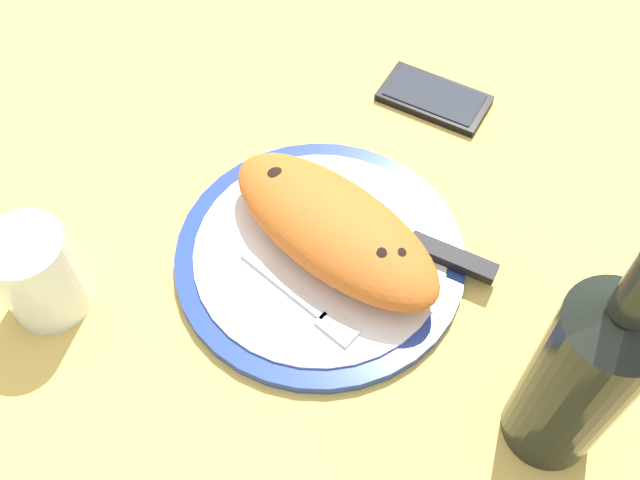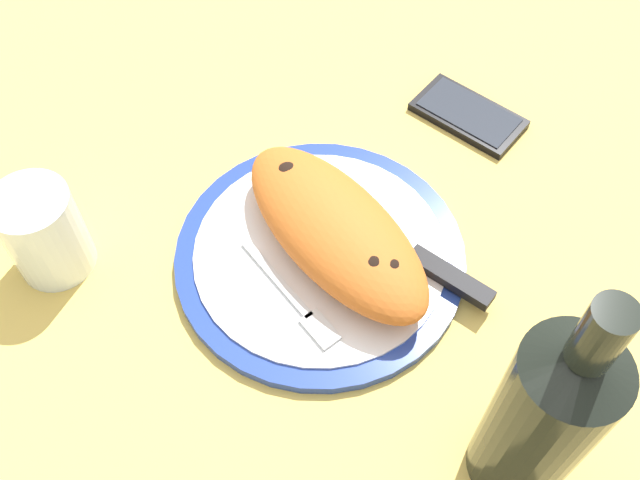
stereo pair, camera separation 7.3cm
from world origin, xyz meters
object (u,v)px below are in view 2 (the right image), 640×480
calzone (335,230)px  wine_bottle (541,420)px  smartphone (468,115)px  water_glass (46,236)px  knife (421,260)px  fork (295,300)px  plate (320,255)px

calzone → wine_bottle: size_ratio=0.92×
smartphone → wine_bottle: 43.29cm
smartphone → water_glass: (-11.72, -47.95, 3.86)cm
calzone → knife: calzone is taller
smartphone → fork: bearing=-75.8°
knife → fork: bearing=-108.3°
water_glass → wine_bottle: bearing=25.8°
wine_bottle → water_glass: bearing=-154.2°
water_glass → wine_bottle: (43.93, 21.19, 7.11)cm
plate → smartphone: size_ratio=2.14×
plate → fork: 6.48cm
fork → smartphone: bearing=104.2°
plate → water_glass: water_glass is taller
knife → smartphone: knife is taller
water_glass → wine_bottle: wine_bottle is taller
fork → water_glass: water_glass is taller
fork → smartphone: size_ratio=1.07×
knife → calzone: bearing=-140.5°
fork → plate: bearing=119.5°
calzone → wine_bottle: (26.75, -1.93, 6.99)cm
fork → wine_bottle: wine_bottle is taller
knife → smartphone: (-12.29, 19.19, -1.44)cm
fork → wine_bottle: (24.13, 5.19, 9.82)cm
plate → calzone: 4.16cm
plate → wine_bottle: size_ratio=1.08×
smartphone → plate: bearing=-79.4°
knife → wine_bottle: size_ratio=0.85×
calzone → knife: (6.84, 5.63, -2.54)cm
fork → wine_bottle: size_ratio=0.54×
calzone → water_glass: (-17.18, -23.13, -0.13)cm
water_glass → smartphone: bearing=76.3°
calzone → smartphone: 25.73cm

